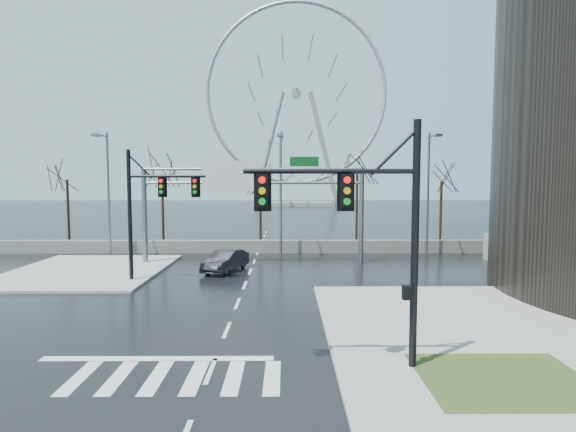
{
  "coord_description": "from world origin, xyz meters",
  "views": [
    {
      "loc": [
        2.43,
        -18.03,
        6.07
      ],
      "look_at": [
        2.55,
        9.14,
        4.0
      ],
      "focal_mm": 28.0,
      "sensor_mm": 36.0,
      "label": 1
    }
  ],
  "objects_px": {
    "ferris_wheel": "(296,101)",
    "sign_gantry": "(248,194)",
    "signal_mast_far": "(148,202)",
    "signal_mast_near": "(372,220)",
    "car": "(226,261)"
  },
  "relations": [
    {
      "from": "signal_mast_far",
      "to": "ferris_wheel",
      "type": "bearing_deg",
      "value": 82.8
    },
    {
      "from": "signal_mast_near",
      "to": "car",
      "type": "height_order",
      "value": "signal_mast_near"
    },
    {
      "from": "signal_mast_near",
      "to": "ferris_wheel",
      "type": "height_order",
      "value": "ferris_wheel"
    },
    {
      "from": "sign_gantry",
      "to": "car",
      "type": "bearing_deg",
      "value": -115.28
    },
    {
      "from": "signal_mast_far",
      "to": "car",
      "type": "distance_m",
      "value": 6.69
    },
    {
      "from": "signal_mast_near",
      "to": "car",
      "type": "xyz_separation_m",
      "value": [
        -6.83,
        16.22,
        -4.15
      ]
    },
    {
      "from": "signal_mast_far",
      "to": "sign_gantry",
      "type": "height_order",
      "value": "signal_mast_far"
    },
    {
      "from": "car",
      "to": "signal_mast_far",
      "type": "bearing_deg",
      "value": -122.02
    },
    {
      "from": "signal_mast_far",
      "to": "sign_gantry",
      "type": "bearing_deg",
      "value": 47.53
    },
    {
      "from": "sign_gantry",
      "to": "ferris_wheel",
      "type": "xyz_separation_m",
      "value": [
        5.38,
        80.04,
        20.95
      ]
    },
    {
      "from": "signal_mast_near",
      "to": "sign_gantry",
      "type": "distance_m",
      "value": 19.79
    },
    {
      "from": "signal_mast_far",
      "to": "ferris_wheel",
      "type": "relative_size",
      "value": 0.16
    },
    {
      "from": "ferris_wheel",
      "to": "car",
      "type": "distance_m",
      "value": 86.89
    },
    {
      "from": "signal_mast_far",
      "to": "sign_gantry",
      "type": "distance_m",
      "value": 8.14
    },
    {
      "from": "ferris_wheel",
      "to": "sign_gantry",
      "type": "bearing_deg",
      "value": -93.84
    }
  ]
}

